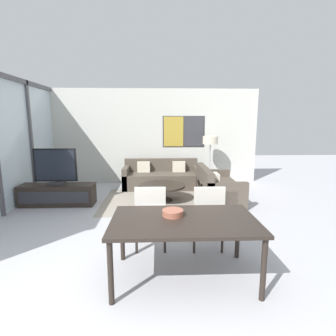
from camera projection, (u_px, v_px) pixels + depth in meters
The scene contains 13 objects.
ground_plane at pixel (126, 317), 2.50m from camera, with size 24.00×24.00×0.00m, color #B2B2B7.
wall_back at pixel (149, 136), 7.86m from camera, with size 6.60×0.09×2.80m.
area_rug at pixel (162, 201), 6.18m from camera, with size 2.76×2.11×0.01m.
tv_console at pixel (58, 195), 5.85m from camera, with size 1.61×0.48×0.47m.
television at pixel (56, 167), 5.74m from camera, with size 0.92×0.20×0.80m.
sofa_main at pixel (161, 178), 7.44m from camera, with size 2.11×0.87×0.79m.
sofa_side at pixel (216, 189), 6.21m from camera, with size 0.87×1.61×0.79m.
coffee_table at pixel (162, 189), 6.13m from camera, with size 1.07×1.07×0.39m.
dining_table at pixel (184, 224), 3.04m from camera, with size 1.68×1.00×0.74m.
dining_chair_left at pixel (151, 215), 3.75m from camera, with size 0.46×0.46×0.96m.
dining_chair_centre at pixel (207, 215), 3.76m from camera, with size 0.46×0.46×0.96m.
fruit_bowl at pixel (173, 212), 3.12m from camera, with size 0.26×0.26×0.07m.
floor_lamp at pixel (210, 143), 7.39m from camera, with size 0.43×0.43×1.44m.
Camera 1 is at (0.31, -2.23, 1.84)m, focal length 28.00 mm.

